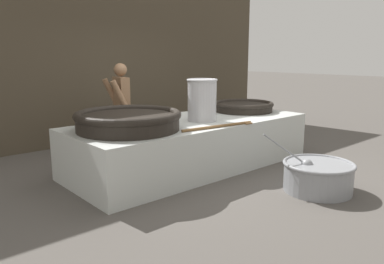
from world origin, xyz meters
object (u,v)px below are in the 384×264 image
at_px(stock_pot, 202,99).
at_px(giant_wok_far, 243,106).
at_px(giant_wok_near, 128,120).
at_px(prep_bowl_vegetables, 318,175).
at_px(cook, 121,106).

bearing_deg(stock_pot, giant_wok_far, 11.04).
xyz_separation_m(giant_wok_near, prep_bowl_vegetables, (1.67, -1.95, -0.68)).
distance_m(giant_wok_far, prep_bowl_vegetables, 2.34).
relative_size(giant_wok_far, prep_bowl_vegetables, 1.11).
distance_m(giant_wok_near, cook, 1.53).
bearing_deg(giant_wok_near, prep_bowl_vegetables, -49.40).
distance_m(stock_pot, prep_bowl_vegetables, 2.07).
height_order(giant_wok_near, prep_bowl_vegetables, giant_wok_near).
bearing_deg(cook, stock_pot, 123.87).
relative_size(giant_wok_far, stock_pot, 1.68).
xyz_separation_m(stock_pot, prep_bowl_vegetables, (0.40, -1.83, -0.88)).
bearing_deg(prep_bowl_vegetables, giant_wok_near, 130.60).
relative_size(giant_wok_near, prep_bowl_vegetables, 1.47).
bearing_deg(giant_wok_far, stock_pot, -168.96).
xyz_separation_m(giant_wok_far, stock_pot, (-1.27, -0.25, 0.24)).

